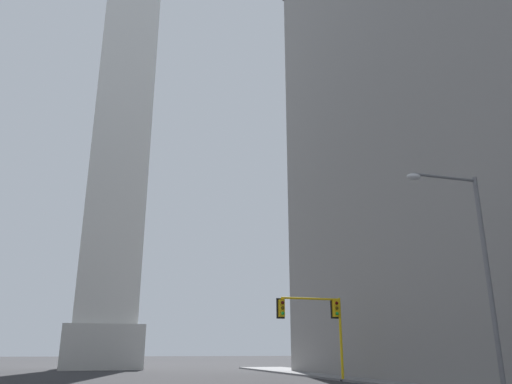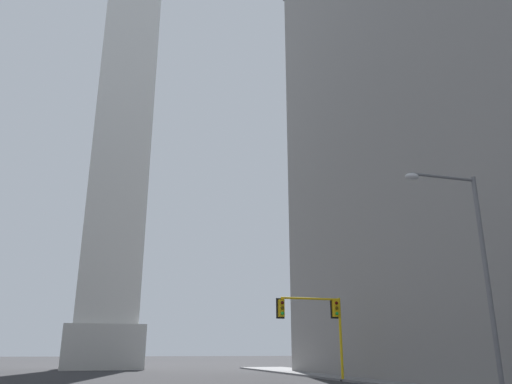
# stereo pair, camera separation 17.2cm
# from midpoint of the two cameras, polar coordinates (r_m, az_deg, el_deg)

# --- Properties ---
(obelisk) EXTENTS (8.37, 8.37, 71.88)m
(obelisk) POSITION_cam_midpoint_polar(r_m,az_deg,el_deg) (68.31, -14.43, 11.68)
(obelisk) COLOR silver
(obelisk) RESTS_ON ground_plane
(traffic_light_mid_right) EXTENTS (4.67, 0.51, 5.33)m
(traffic_light_mid_right) POSITION_cam_midpoint_polar(r_m,az_deg,el_deg) (34.50, 7.33, -13.97)
(traffic_light_mid_right) COLOR yellow
(traffic_light_mid_right) RESTS_ON ground_plane
(street_lamp) EXTENTS (3.50, 0.36, 9.14)m
(street_lamp) POSITION_cam_midpoint_polar(r_m,az_deg,el_deg) (22.68, 23.80, -6.80)
(street_lamp) COLOR slate
(street_lamp) RESTS_ON ground_plane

